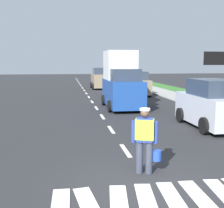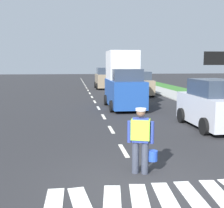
% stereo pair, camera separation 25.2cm
% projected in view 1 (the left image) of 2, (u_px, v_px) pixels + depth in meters
% --- Properties ---
extents(ground_plane, '(96.00, 96.00, 0.00)m').
position_uv_depth(ground_plane, '(86.00, 93.00, 27.22)').
color(ground_plane, '#28282B').
extents(sidewalk_right, '(2.40, 72.00, 0.14)m').
position_uv_depth(sidewalk_right, '(218.00, 110.00, 17.57)').
color(sidewalk_right, '#9E9E99').
rests_on(sidewalk_right, ground).
extents(crosswalk_stripes, '(4.39, 1.93, 0.01)m').
position_uv_depth(crosswalk_stripes, '(161.00, 203.00, 5.83)').
color(crosswalk_stripes, white).
rests_on(crosswalk_stripes, ground).
extents(lane_center_line, '(0.14, 46.40, 0.01)m').
position_uv_depth(lane_center_line, '(83.00, 89.00, 31.32)').
color(lane_center_line, silver).
rests_on(lane_center_line, ground).
extents(road_worker, '(0.77, 0.42, 1.67)m').
position_uv_depth(road_worker, '(145.00, 137.00, 7.30)').
color(road_worker, '#383D4C').
rests_on(road_worker, ground).
extents(lane_direction_sign, '(1.16, 0.11, 3.20)m').
position_uv_depth(lane_direction_sign, '(222.00, 73.00, 11.07)').
color(lane_direction_sign, gray).
rests_on(lane_direction_sign, ground).
extents(delivery_truck, '(2.16, 4.60, 3.54)m').
position_uv_depth(delivery_truck, '(122.00, 82.00, 18.14)').
color(delivery_truck, '#1E4799').
rests_on(delivery_truck, ground).
extents(car_parked_far, '(1.94, 3.91, 2.06)m').
position_uv_depth(car_parked_far, '(137.00, 84.00, 25.23)').
color(car_parked_far, gray).
rests_on(car_parked_far, ground).
extents(car_parked_curbside, '(1.87, 3.92, 2.09)m').
position_uv_depth(car_parked_curbside, '(210.00, 105.00, 12.60)').
color(car_parked_curbside, silver).
rests_on(car_parked_curbside, ground).
extents(car_outgoing_far, '(1.98, 3.81, 2.28)m').
position_uv_depth(car_outgoing_far, '(100.00, 79.00, 31.84)').
color(car_outgoing_far, gray).
rests_on(car_outgoing_far, ground).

